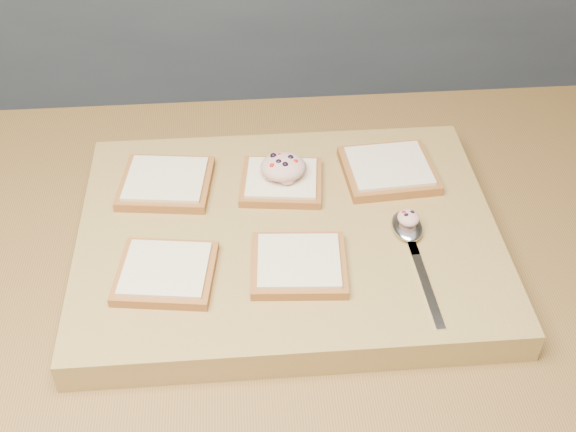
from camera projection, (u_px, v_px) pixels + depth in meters
name	position (u px, v px, depth m)	size (l,w,h in m)	color
back_counter	(282.00, 38.00, 2.33)	(3.60, 0.62, 0.94)	slate
cutting_board	(288.00, 238.00, 0.97)	(0.55, 0.42, 0.04)	#AA8749
bread_far_left	(166.00, 182.00, 1.01)	(0.14, 0.13, 0.02)	brown
bread_far_center	(281.00, 181.00, 1.02)	(0.12, 0.12, 0.02)	brown
bread_far_right	(389.00, 170.00, 1.04)	(0.14, 0.13, 0.02)	brown
bread_near_left	(166.00, 272.00, 0.88)	(0.13, 0.12, 0.02)	brown
bread_near_center	(299.00, 264.00, 0.89)	(0.12, 0.12, 0.02)	brown
tuna_salad_dollop	(283.00, 167.00, 1.00)	(0.06, 0.06, 0.03)	#DDA48E
spoon	(410.00, 234.00, 0.94)	(0.04, 0.20, 0.01)	silver
spoon_salad	(408.00, 218.00, 0.94)	(0.03, 0.03, 0.02)	#DDA48E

